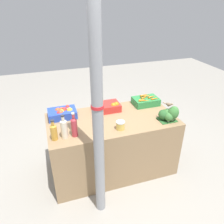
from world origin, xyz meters
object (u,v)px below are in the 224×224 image
(support_pole, at_px, (98,113))
(carrot_crate, at_px, (146,101))
(juice_bottle_amber, at_px, (54,132))
(orange_crate, at_px, (107,107))
(apple_crate, at_px, (62,113))
(juice_bottle_ruby, at_px, (74,126))
(juice_bottle_cloudy, at_px, (64,128))
(pickle_jar, at_px, (120,125))
(broccoli_pile, at_px, (170,114))
(sparrow_bird, at_px, (169,104))

(support_pole, relative_size, carrot_crate, 7.08)
(juice_bottle_amber, bearing_deg, orange_crate, 32.67)
(juice_bottle_amber, bearing_deg, apple_crate, 73.22)
(support_pole, relative_size, juice_bottle_ruby, 8.59)
(juice_bottle_cloudy, xyz_separation_m, juice_bottle_ruby, (0.11, 0.00, 0.00))
(juice_bottle_amber, bearing_deg, pickle_jar, -2.02)
(broccoli_pile, distance_m, juice_bottle_amber, 1.43)
(juice_bottle_ruby, relative_size, pickle_jar, 2.85)
(broccoli_pile, relative_size, juice_bottle_cloudy, 0.84)
(carrot_crate, bearing_deg, juice_bottle_amber, -160.21)
(apple_crate, bearing_deg, juice_bottle_ruby, -80.71)
(juice_bottle_amber, distance_m, juice_bottle_cloudy, 0.12)
(apple_crate, bearing_deg, support_pole, -73.27)
(support_pole, height_order, juice_bottle_amber, support_pole)
(carrot_crate, distance_m, juice_bottle_cloudy, 1.33)
(juice_bottle_amber, xyz_separation_m, sparrow_bird, (1.41, -0.02, 0.13))
(juice_bottle_amber, xyz_separation_m, juice_bottle_ruby, (0.23, 0.00, 0.02))
(juice_bottle_ruby, bearing_deg, sparrow_bird, -0.76)
(broccoli_pile, xyz_separation_m, juice_bottle_amber, (-1.43, 0.03, 0.01))
(juice_bottle_cloudy, bearing_deg, apple_crate, 86.10)
(pickle_jar, relative_size, sparrow_bird, 0.97)
(orange_crate, bearing_deg, carrot_crate, 0.43)
(apple_crate, height_order, carrot_crate, carrot_crate)
(apple_crate, height_order, pickle_jar, apple_crate)
(support_pole, xyz_separation_m, juice_bottle_ruby, (-0.18, 0.38, -0.34))
(juice_bottle_cloudy, relative_size, juice_bottle_ruby, 0.97)
(sparrow_bird, bearing_deg, apple_crate, -153.70)
(orange_crate, distance_m, sparrow_bird, 0.84)
(apple_crate, relative_size, orange_crate, 1.00)
(juice_bottle_ruby, distance_m, pickle_jar, 0.55)
(apple_crate, distance_m, juice_bottle_amber, 0.51)
(pickle_jar, bearing_deg, broccoli_pile, -0.40)
(broccoli_pile, xyz_separation_m, pickle_jar, (-0.66, 0.00, -0.04))
(pickle_jar, bearing_deg, juice_bottle_ruby, 177.14)
(carrot_crate, xyz_separation_m, juice_bottle_cloudy, (-1.24, -0.49, 0.07))
(broccoli_pile, height_order, juice_bottle_ruby, juice_bottle_ruby)
(support_pole, height_order, broccoli_pile, support_pole)
(support_pole, distance_m, juice_bottle_cloudy, 0.59)
(carrot_crate, bearing_deg, broccoli_pile, -81.50)
(support_pole, height_order, apple_crate, support_pole)
(carrot_crate, distance_m, sparrow_bird, 0.53)
(apple_crate, height_order, juice_bottle_cloudy, juice_bottle_cloudy)
(apple_crate, bearing_deg, pickle_jar, -39.60)
(orange_crate, bearing_deg, sparrow_bird, -37.05)
(orange_crate, relative_size, juice_bottle_amber, 1.46)
(juice_bottle_ruby, bearing_deg, orange_crate, 42.58)
(apple_crate, bearing_deg, juice_bottle_cloudy, -93.90)
(apple_crate, bearing_deg, sparrow_bird, -21.73)
(carrot_crate, distance_m, pickle_jar, 0.78)
(apple_crate, height_order, juice_bottle_ruby, juice_bottle_ruby)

